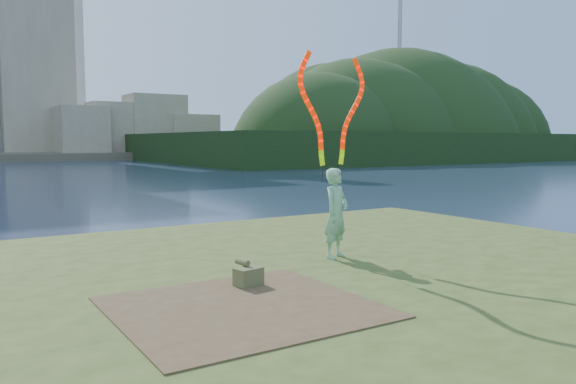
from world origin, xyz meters
TOP-DOWN VIEW (x-y plane):
  - ground at (0.00, 0.00)m, footprint 320.00×320.00m
  - grassy_knoll at (0.00, -2.30)m, footprint 20.00×18.00m
  - dirt_patch at (-2.20, -3.20)m, footprint 3.20×3.00m
  - wooded_hill at (59.57, 59.96)m, footprint 78.00×50.00m
  - woman_with_ribbons at (0.72, -1.29)m, footprint 1.91×0.82m
  - canvas_bag at (-1.63, -2.28)m, footprint 0.44×0.49m

SIDE VIEW (x-z plane):
  - ground at x=0.00m, z-range 0.00..0.00m
  - wooded_hill at x=59.57m, z-range -31.34..31.66m
  - grassy_knoll at x=0.00m, z-range -0.06..0.74m
  - dirt_patch at x=-2.20m, z-range 0.80..0.82m
  - canvas_bag at x=-1.63m, z-range 0.77..1.14m
  - woman_with_ribbons at x=0.72m, z-range 0.18..4.23m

